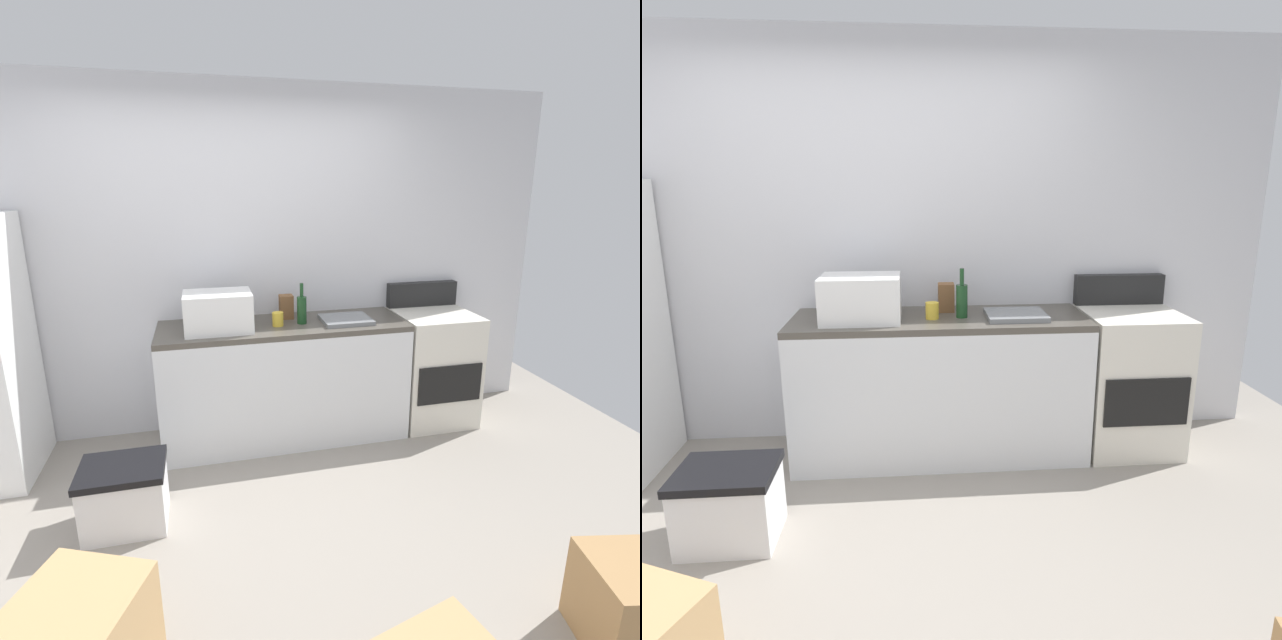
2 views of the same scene
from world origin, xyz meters
The scene contains 10 objects.
ground_plane centered at (0.00, 0.00, 0.00)m, with size 6.00×6.00×0.00m, color gray.
wall_back centered at (0.00, 1.55, 1.30)m, with size 5.00×0.10×2.60m, color silver.
kitchen_counter centered at (0.30, 1.20, 0.45)m, with size 1.80×0.60×0.90m.
stove_oven centered at (1.52, 1.21, 0.47)m, with size 0.60×0.61×1.10m.
microwave centered at (-0.17, 1.14, 1.04)m, with size 0.46×0.34×0.27m, color white.
sink_basin centered at (0.76, 1.14, 0.92)m, with size 0.36×0.32×0.03m, color slate.
wine_bottle centered at (0.43, 1.17, 1.01)m, with size 0.07×0.07×0.30m.
coffee_mug centered at (0.25, 1.15, 0.95)m, with size 0.08×0.08×0.10m, color gold.
knife_block centered at (0.35, 1.34, 0.99)m, with size 0.10×0.10×0.18m, color brown.
storage_bin centered at (-0.76, 0.39, 0.19)m, with size 0.46×0.36×0.38m.
Camera 2 is at (0.16, -1.97, 1.68)m, focal length 29.94 mm.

